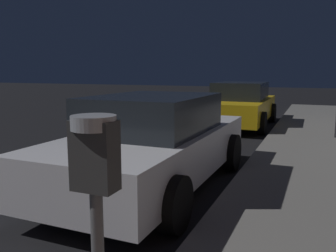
# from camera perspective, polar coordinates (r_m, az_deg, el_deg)

# --- Properties ---
(parking_meter) EXTENTS (0.19, 0.19, 1.46)m
(parking_meter) POSITION_cam_1_polar(r_m,az_deg,el_deg) (1.57, -11.51, -11.37)
(parking_meter) COLOR #59595B
(parking_meter) RESTS_ON sidewalk
(car_white) EXTENTS (2.03, 4.44, 1.43)m
(car_white) POSITION_cam_1_polar(r_m,az_deg,el_deg) (5.46, -2.19, -2.65)
(car_white) COLOR silver
(car_white) RESTS_ON ground
(car_yellow_cab) EXTENTS (1.99, 4.39, 1.43)m
(car_yellow_cab) POSITION_cam_1_polar(r_m,az_deg,el_deg) (11.74, 11.60, 3.36)
(car_yellow_cab) COLOR gold
(car_yellow_cab) RESTS_ON ground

